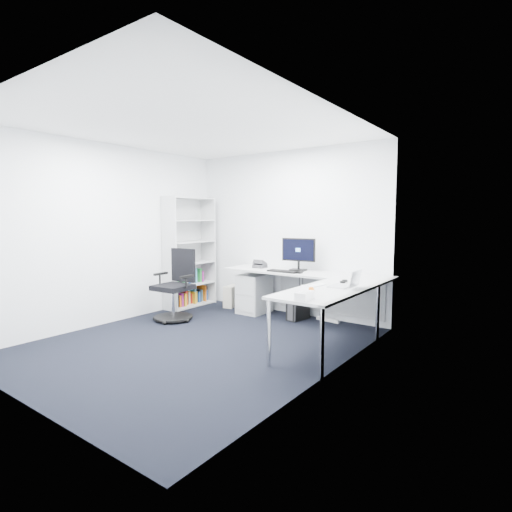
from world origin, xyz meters
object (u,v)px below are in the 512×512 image
Objects in this scene: task_chair at (173,285)px; laptop at (340,278)px; l_desk at (292,300)px; bookshelf at (189,252)px; monitor at (298,254)px.

task_chair is 2.70m from laptop.
bookshelf is (-2.17, 0.05, 0.60)m from l_desk.
bookshelf is 2.06m from monitor.
monitor is (-0.15, 0.42, 0.65)m from l_desk.
laptop is at bearing -10.31° from bookshelf.
task_chair is (-1.67, -0.81, 0.17)m from l_desk.
bookshelf is 3.23m from laptop.
laptop is at bearing 2.43° from task_chair.
task_chair is 3.53× the size of laptop.
l_desk is 2.38× the size of task_chair.
task_chair is at bearing -149.42° from monitor.
bookshelf is 1.77× the size of task_chair.
task_chair reaches higher than laptop.
l_desk is at bearing 151.20° from laptop.
bookshelf is at bearing 178.68° from l_desk.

